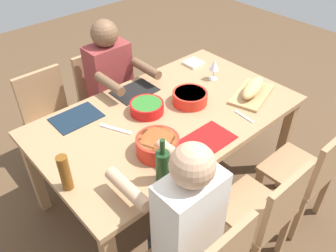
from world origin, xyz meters
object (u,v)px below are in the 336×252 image
at_px(chair_near_center, 264,212).
at_px(serving_bowl_greens, 147,107).
at_px(bread_loaf, 253,88).
at_px(cutting_board, 252,94).
at_px(wine_glass, 214,66).
at_px(dining_table, 168,122).
at_px(serving_bowl_salad, 190,97).
at_px(napkin_stack, 193,63).
at_px(chair_near_right, 309,172).
at_px(beer_bottle, 65,173).
at_px(wine_bottle, 163,166).
at_px(diner_near_left, 183,217).
at_px(diner_far_center, 113,81).
at_px(chair_far_center, 103,94).
at_px(serving_bowl_fruit, 158,144).
at_px(chair_far_left, 51,117).

height_order(chair_near_center, serving_bowl_greens, chair_near_center).
relative_size(chair_near_center, serving_bowl_greens, 3.61).
xyz_separation_m(chair_near_center, bread_loaf, (0.62, 0.61, 0.32)).
distance_m(serving_bowl_greens, cutting_board, 0.80).
xyz_separation_m(bread_loaf, wine_glass, (-0.04, 0.35, 0.05)).
xyz_separation_m(chair_near_center, cutting_board, (0.62, 0.61, 0.27)).
bearing_deg(dining_table, cutting_board, -21.72).
height_order(serving_bowl_salad, napkin_stack, serving_bowl_salad).
bearing_deg(wine_glass, chair_near_right, -94.74).
height_order(serving_bowl_greens, wine_glass, wine_glass).
bearing_deg(cutting_board, beer_bottle, 176.10).
xyz_separation_m(chair_near_right, wine_bottle, (-0.94, 0.41, 0.37)).
bearing_deg(napkin_stack, chair_near_right, -96.24).
relative_size(serving_bowl_salad, wine_glass, 1.51).
distance_m(diner_near_left, wine_glass, 1.34).
distance_m(diner_far_center, serving_bowl_greens, 0.58).
height_order(serving_bowl_salad, wine_glass, wine_glass).
xyz_separation_m(chair_far_center, chair_near_right, (0.50, -1.72, 0.00)).
bearing_deg(cutting_board, chair_near_right, -100.83).
bearing_deg(serving_bowl_salad, diner_far_center, 106.81).
xyz_separation_m(chair_far_center, wine_bottle, (-0.44, -1.30, 0.37)).
bearing_deg(serving_bowl_fruit, serving_bowl_salad, 25.79).
xyz_separation_m(chair_far_left, wine_bottle, (0.06, -1.30, 0.37)).
bearing_deg(cutting_board, serving_bowl_fruit, -179.43).
height_order(chair_near_right, cutting_board, chair_near_right).
height_order(chair_far_left, bread_loaf, same).
xyz_separation_m(dining_table, chair_far_center, (0.00, 0.86, -0.18)).
xyz_separation_m(beer_bottle, napkin_stack, (1.48, 0.53, -0.10)).
relative_size(chair_far_left, wine_glass, 5.12).
bearing_deg(diner_far_center, chair_far_center, 90.00).
xyz_separation_m(serving_bowl_salad, wine_glass, (0.37, 0.11, 0.07)).
bearing_deg(diner_near_left, dining_table, 53.52).
bearing_deg(chair_near_center, chair_near_right, 0.00).
height_order(serving_bowl_fruit, bread_loaf, bread_loaf).
xyz_separation_m(chair_far_center, bread_loaf, (0.62, -1.10, 0.32)).
distance_m(chair_far_left, wine_glass, 1.36).
bearing_deg(serving_bowl_fruit, chair_near_center, -62.80).
bearing_deg(cutting_board, wine_bottle, -169.25).
bearing_deg(chair_near_right, diner_far_center, 108.03).
xyz_separation_m(dining_table, bread_loaf, (0.62, -0.25, 0.14)).
distance_m(serving_bowl_salad, serving_bowl_greens, 0.32).
distance_m(serving_bowl_fruit, napkin_stack, 1.14).
bearing_deg(serving_bowl_salad, cutting_board, -30.31).
bearing_deg(serving_bowl_salad, wine_bottle, -145.59).
distance_m(wine_bottle, beer_bottle, 0.51).
height_order(chair_far_left, serving_bowl_greens, chair_far_left).
xyz_separation_m(diner_far_center, wine_glass, (0.58, -0.57, 0.16)).
distance_m(chair_far_center, chair_near_right, 1.79).
distance_m(beer_bottle, wine_glass, 1.45).
relative_size(chair_near_center, napkin_stack, 6.07).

